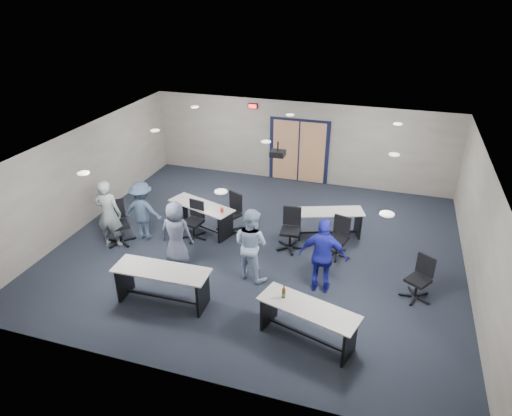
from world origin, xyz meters
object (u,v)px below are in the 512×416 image
(table_back_left, at_px, (202,213))
(person_back, at_px, (143,211))
(table_front_right, at_px, (307,317))
(person_gray, at_px, (108,214))
(chair_loose_right, at_px, (418,279))
(chair_back_a, at_px, (193,221))
(person_lightblue, at_px, (251,244))
(chair_back_c, at_px, (290,230))
(chair_loose_left, at_px, (118,223))
(table_front_left, at_px, (162,280))
(chair_back_d, at_px, (338,238))
(person_plaid, at_px, (176,233))
(person_navy, at_px, (323,256))
(chair_back_b, at_px, (230,214))
(table_back_right, at_px, (328,219))

(table_back_left, xyz_separation_m, person_back, (-1.28, -0.85, 0.28))
(table_front_right, bearing_deg, person_back, 169.04)
(person_gray, bearing_deg, chair_loose_right, 171.87)
(chair_back_a, height_order, person_lightblue, person_lightblue)
(table_front_right, relative_size, chair_loose_right, 2.05)
(table_back_left, relative_size, chair_back_c, 1.83)
(table_front_right, bearing_deg, chair_back_c, 125.10)
(chair_loose_left, height_order, person_gray, person_gray)
(table_front_left, xyz_separation_m, person_lightblue, (1.49, 1.45, 0.31))
(chair_back_a, height_order, chair_back_d, chair_back_a)
(table_front_left, xyz_separation_m, table_front_right, (3.14, -0.22, -0.02))
(chair_loose_right, bearing_deg, person_gray, -146.96)
(person_gray, bearing_deg, table_back_left, -151.62)
(chair_back_d, relative_size, person_back, 0.63)
(table_front_left, height_order, chair_back_c, chair_back_c)
(chair_loose_right, xyz_separation_m, person_plaid, (-5.52, -0.26, 0.31))
(table_front_left, height_order, person_navy, person_navy)
(chair_back_a, distance_m, chair_loose_right, 5.71)
(chair_back_b, bearing_deg, chair_loose_left, -124.41)
(chair_back_d, xyz_separation_m, chair_loose_left, (-5.50, -1.05, 0.05))
(person_gray, relative_size, person_plaid, 1.14)
(chair_loose_left, bearing_deg, chair_back_b, -13.14)
(chair_back_c, bearing_deg, chair_loose_right, -25.37)
(person_gray, xyz_separation_m, person_lightblue, (3.85, -0.24, -0.04))
(table_front_right, xyz_separation_m, person_gray, (-5.50, 1.91, 0.38))
(chair_back_a, xyz_separation_m, chair_back_d, (3.76, 0.27, -0.00))
(chair_back_b, xyz_separation_m, person_gray, (-2.66, -1.58, 0.37))
(chair_back_a, xyz_separation_m, chair_back_c, (2.56, 0.25, 0.03))
(person_plaid, relative_size, person_navy, 0.91)
(table_front_right, height_order, person_plaid, person_plaid)
(chair_back_d, bearing_deg, person_navy, -79.98)
(table_front_left, height_order, person_lightblue, person_lightblue)
(person_plaid, height_order, person_lightblue, person_lightblue)
(table_back_right, relative_size, chair_loose_right, 1.92)
(person_gray, bearing_deg, chair_back_a, -161.18)
(table_back_right, distance_m, chair_back_b, 2.64)
(table_front_left, xyz_separation_m, person_plaid, (-0.38, 1.47, 0.24))
(person_back, bearing_deg, chair_loose_left, 32.28)
(chair_loose_left, relative_size, chair_loose_right, 1.14)
(table_front_left, xyz_separation_m, chair_back_a, (-0.50, 2.65, -0.05))
(chair_back_d, bearing_deg, chair_back_c, -163.99)
(table_front_left, distance_m, person_lightblue, 2.10)
(table_front_right, height_order, person_back, person_back)
(person_gray, distance_m, person_plaid, 1.99)
(person_gray, bearing_deg, chair_loose_left, -131.93)
(chair_back_d, bearing_deg, person_plaid, -143.39)
(chair_back_b, bearing_deg, chair_back_c, 14.88)
(person_back, bearing_deg, chair_back_d, -178.29)
(chair_back_a, height_order, chair_loose_left, chair_loose_left)
(chair_loose_right, bearing_deg, person_navy, -138.36)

